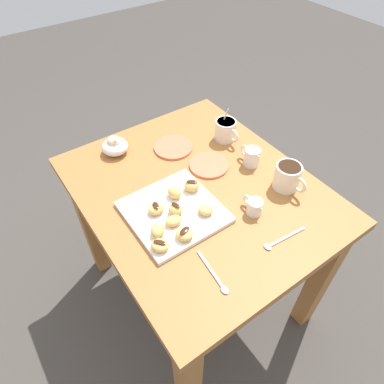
{
  "coord_description": "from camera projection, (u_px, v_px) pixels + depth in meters",
  "views": [
    {
      "loc": [
        0.71,
        -0.52,
        1.63
      ],
      "look_at": [
        0.02,
        -0.04,
        0.77
      ],
      "focal_mm": 32.01,
      "sensor_mm": 36.0,
      "label": 1
    }
  ],
  "objects": [
    {
      "name": "chocolate_drizzle_2",
      "position": [
        192.0,
        182.0,
        1.19
      ],
      "size": [
        0.04,
        0.04,
        0.0
      ],
      "primitive_type": "ellipsoid",
      "rotation": [
        0.0,
        0.0,
        4.05
      ],
      "color": "#381E11",
      "rests_on": "beignet_2"
    },
    {
      "name": "beignet_8",
      "position": [
        185.0,
        234.0,
        1.06
      ],
      "size": [
        0.06,
        0.06,
        0.03
      ],
      "primitive_type": "ellipsoid",
      "rotation": [
        0.0,
        0.0,
        1.64
      ],
      "color": "#E5B260",
      "rests_on": "pastry_plate_square"
    },
    {
      "name": "coffee_mug_cream_left",
      "position": [
        226.0,
        130.0,
        1.42
      ],
      "size": [
        0.12,
        0.09,
        0.13
      ],
      "color": "silver",
      "rests_on": "dining_table"
    },
    {
      "name": "beignet_4",
      "position": [
        156.0,
        209.0,
        1.13
      ],
      "size": [
        0.06,
        0.06,
        0.03
      ],
      "primitive_type": "ellipsoid",
      "rotation": [
        0.0,
        0.0,
        3.3
      ],
      "color": "#E5B260",
      "rests_on": "pastry_plate_square"
    },
    {
      "name": "ground_plane",
      "position": [
        196.0,
        289.0,
        1.78
      ],
      "size": [
        8.0,
        8.0,
        0.0
      ],
      "primitive_type": "plane",
      "color": "#423D38"
    },
    {
      "name": "dining_table",
      "position": [
        198.0,
        214.0,
        1.35
      ],
      "size": [
        0.95,
        0.79,
        0.75
      ],
      "color": "#A36633",
      "rests_on": "ground_plane"
    },
    {
      "name": "chocolate_drizzle_8",
      "position": [
        185.0,
        231.0,
        1.05
      ],
      "size": [
        0.03,
        0.04,
        0.0
      ],
      "primitive_type": "ellipsoid",
      "rotation": [
        0.0,
        0.0,
        1.87
      ],
      "color": "#381E11",
      "rests_on": "beignet_8"
    },
    {
      "name": "loose_spoon_by_plate",
      "position": [
        280.0,
        241.0,
        1.08
      ],
      "size": [
        0.03,
        0.16,
        0.01
      ],
      "color": "silver",
      "rests_on": "dining_table"
    },
    {
      "name": "chocolate_drizzle_5",
      "position": [
        160.0,
        242.0,
        1.02
      ],
      "size": [
        0.04,
        0.04,
        0.0
      ],
      "primitive_type": "ellipsoid",
      "rotation": [
        0.0,
        0.0,
        3.83
      ],
      "color": "#381E11",
      "rests_on": "beignet_5"
    },
    {
      "name": "beignet_3",
      "position": [
        174.0,
        192.0,
        1.18
      ],
      "size": [
        0.06,
        0.05,
        0.04
      ],
      "primitive_type": "ellipsoid",
      "rotation": [
        0.0,
        0.0,
        1.74
      ],
      "color": "#E5B260",
      "rests_on": "pastry_plate_square"
    },
    {
      "name": "beignet_6",
      "position": [
        158.0,
        230.0,
        1.07
      ],
      "size": [
        0.07,
        0.07,
        0.04
      ],
      "primitive_type": "ellipsoid",
      "rotation": [
        0.0,
        0.0,
        2.43
      ],
      "color": "#E5B260",
      "rests_on": "pastry_plate_square"
    },
    {
      "name": "beignet_2",
      "position": [
        192.0,
        186.0,
        1.2
      ],
      "size": [
        0.07,
        0.07,
        0.04
      ],
      "primitive_type": "ellipsoid",
      "rotation": [
        0.0,
        0.0,
        4.26
      ],
      "color": "#E5B260",
      "rests_on": "pastry_plate_square"
    },
    {
      "name": "loose_spoon_near_saucer",
      "position": [
        216.0,
        277.0,
        0.99
      ],
      "size": [
        0.16,
        0.03,
        0.01
      ],
      "color": "silver",
      "rests_on": "dining_table"
    },
    {
      "name": "coffee_mug_cream_right",
      "position": [
        288.0,
        176.0,
        1.21
      ],
      "size": [
        0.13,
        0.09,
        0.1
      ],
      "color": "silver",
      "rests_on": "dining_table"
    },
    {
      "name": "chocolate_drizzle_4",
      "position": [
        156.0,
        205.0,
        1.12
      ],
      "size": [
        0.04,
        0.03,
        0.0
      ],
      "primitive_type": "ellipsoid",
      "rotation": [
        0.0,
        0.0,
        2.94
      ],
      "color": "#381E11",
      "rests_on": "beignet_4"
    },
    {
      "name": "pastry_plate_square",
      "position": [
        174.0,
        212.0,
        1.16
      ],
      "size": [
        0.3,
        0.3,
        0.02
      ],
      "primitive_type": "cube",
      "color": "silver",
      "rests_on": "dining_table"
    },
    {
      "name": "chocolate_sauce_pitcher",
      "position": [
        255.0,
        206.0,
        1.14
      ],
      "size": [
        0.09,
        0.05,
        0.06
      ],
      "color": "silver",
      "rests_on": "dining_table"
    },
    {
      "name": "saucer_coral_left",
      "position": [
        209.0,
        165.0,
        1.33
      ],
      "size": [
        0.15,
        0.15,
        0.01
      ],
      "primitive_type": "cylinder",
      "color": "#E5704C",
      "rests_on": "dining_table"
    },
    {
      "name": "ice_cream_bowl",
      "position": [
        115.0,
        146.0,
        1.36
      ],
      "size": [
        0.11,
        0.11,
        0.08
      ],
      "color": "silver",
      "rests_on": "dining_table"
    },
    {
      "name": "chocolate_drizzle_7",
      "position": [
        176.0,
        205.0,
        1.11
      ],
      "size": [
        0.04,
        0.02,
        0.0
      ],
      "primitive_type": "ellipsoid",
      "rotation": [
        0.0,
        0.0,
        3.38
      ],
      "color": "#381E11",
      "rests_on": "beignet_7"
    },
    {
      "name": "beignet_5",
      "position": [
        160.0,
        245.0,
        1.03
      ],
      "size": [
        0.07,
        0.07,
        0.03
      ],
      "primitive_type": "ellipsoid",
      "rotation": [
        0.0,
        0.0,
        3.9
      ],
      "color": "#E5B260",
      "rests_on": "pastry_plate_square"
    },
    {
      "name": "beignet_7",
      "position": [
        176.0,
        209.0,
        1.13
      ],
      "size": [
        0.07,
        0.07,
        0.04
      ],
      "primitive_type": "ellipsoid",
      "rotation": [
        0.0,
        0.0,
        3.87
      ],
      "color": "#E5B260",
      "rests_on": "pastry_plate_square"
    },
    {
      "name": "beignet_0",
      "position": [
        206.0,
        210.0,
        1.13
      ],
      "size": [
        0.07,
        0.07,
        0.03
      ],
      "primitive_type": "ellipsoid",
      "rotation": [
        0.0,
        0.0,
        2.45
      ],
      "color": "#E5B260",
      "rests_on": "pastry_plate_square"
    },
    {
      "name": "saucer_coral_right",
      "position": [
        173.0,
        147.0,
        1.4
      ],
      "size": [
        0.16,
        0.16,
        0.01
      ],
      "primitive_type": "cylinder",
      "color": "#E5704C",
      "rests_on": "dining_table"
    },
    {
      "name": "cream_pitcher_white",
      "position": [
        252.0,
        156.0,
        1.31
      ],
      "size": [
        0.1,
        0.06,
        0.07
      ],
      "color": "silver",
      "rests_on": "dining_table"
    },
    {
      "name": "beignet_1",
      "position": [
        174.0,
        221.0,
        1.1
      ],
      "size": [
        0.05,
        0.06,
        0.03
      ],
      "primitive_type": "ellipsoid",
      "rotation": [
        0.0,
        0.0,
        4.62
      ],
      "color": "#E5B260",
      "rests_on": "pastry_plate_square"
    }
  ]
}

